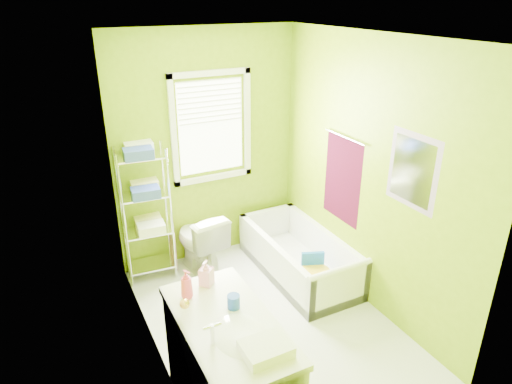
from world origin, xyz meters
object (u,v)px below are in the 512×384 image
wire_shelf_unit (147,200)px  toilet (200,241)px  vanity (229,369)px  bathtub (300,262)px

wire_shelf_unit → toilet: bearing=-17.2°
toilet → wire_shelf_unit: wire_shelf_unit is taller
vanity → wire_shelf_unit: bearing=90.0°
bathtub → vanity: 2.02m
toilet → vanity: 2.02m
bathtub → toilet: bearing=148.8°
vanity → bathtub: bearing=43.5°
vanity → wire_shelf_unit: 2.15m
bathtub → toilet: (-0.95, 0.58, 0.21)m
toilet → vanity: size_ratio=0.63×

